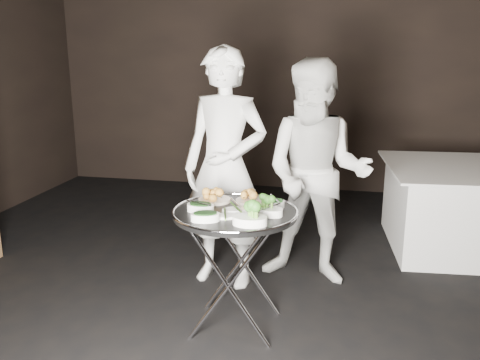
% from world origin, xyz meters
% --- Properties ---
extents(floor, '(6.00, 7.00, 0.05)m').
position_xyz_m(floor, '(0.00, 0.00, -0.03)').
color(floor, black).
rests_on(floor, ground).
extents(wall_back, '(6.00, 0.05, 3.00)m').
position_xyz_m(wall_back, '(0.00, 3.52, 1.50)').
color(wall_back, black).
rests_on(wall_back, floor).
extents(tray_stand, '(0.53, 0.45, 0.77)m').
position_xyz_m(tray_stand, '(0.06, -0.02, 0.43)').
color(tray_stand, silver).
rests_on(tray_stand, floor).
extents(serving_tray, '(0.78, 0.78, 0.04)m').
position_xyz_m(serving_tray, '(0.06, -0.02, 0.78)').
color(serving_tray, black).
rests_on(serving_tray, tray_stand).
extents(potato_plate_a, '(0.22, 0.22, 0.08)m').
position_xyz_m(potato_plate_a, '(-0.12, 0.15, 0.83)').
color(potato_plate_a, beige).
rests_on(potato_plate_a, serving_tray).
extents(potato_plate_b, '(0.20, 0.20, 0.07)m').
position_xyz_m(potato_plate_b, '(0.12, 0.18, 0.82)').
color(potato_plate_b, beige).
rests_on(potato_plate_b, serving_tray).
extents(greens_bowl, '(0.11, 0.11, 0.06)m').
position_xyz_m(greens_bowl, '(0.29, 0.11, 0.82)').
color(greens_bowl, white).
rests_on(greens_bowl, serving_tray).
extents(asparagus_plate_a, '(0.20, 0.17, 0.04)m').
position_xyz_m(asparagus_plate_a, '(0.06, -0.02, 0.81)').
color(asparagus_plate_a, white).
rests_on(asparagus_plate_a, serving_tray).
extents(asparagus_plate_b, '(0.18, 0.13, 0.03)m').
position_xyz_m(asparagus_plate_b, '(0.03, -0.16, 0.81)').
color(asparagus_plate_b, white).
rests_on(asparagus_plate_b, serving_tray).
extents(spinach_bowl_a, '(0.19, 0.13, 0.07)m').
position_xyz_m(spinach_bowl_a, '(-0.15, -0.07, 0.82)').
color(spinach_bowl_a, white).
rests_on(spinach_bowl_a, serving_tray).
extents(spinach_bowl_b, '(0.19, 0.15, 0.07)m').
position_xyz_m(spinach_bowl_b, '(-0.07, -0.24, 0.82)').
color(spinach_bowl_b, white).
rests_on(spinach_bowl_b, serving_tray).
extents(broccoli_bowl_a, '(0.21, 0.18, 0.07)m').
position_xyz_m(broccoli_bowl_a, '(0.27, -0.06, 0.82)').
color(broccoli_bowl_a, white).
rests_on(broccoli_bowl_a, serving_tray).
extents(broccoli_bowl_b, '(0.20, 0.15, 0.08)m').
position_xyz_m(broccoli_bowl_b, '(0.19, -0.25, 0.83)').
color(broccoli_bowl_b, white).
rests_on(broccoli_bowl_b, serving_tray).
extents(serving_utensils, '(0.59, 0.45, 0.01)m').
position_xyz_m(serving_utensils, '(0.07, 0.05, 0.84)').
color(serving_utensils, silver).
rests_on(serving_utensils, serving_tray).
extents(waiter_left, '(0.72, 0.54, 1.79)m').
position_xyz_m(waiter_left, '(-0.16, 0.64, 0.90)').
color(waiter_left, silver).
rests_on(waiter_left, floor).
extents(waiter_right, '(0.90, 0.74, 1.70)m').
position_xyz_m(waiter_right, '(0.51, 0.79, 0.85)').
color(waiter_right, silver).
rests_on(waiter_right, floor).
extents(dining_table, '(1.33, 1.33, 0.76)m').
position_xyz_m(dining_table, '(1.76, 1.71, 0.38)').
color(dining_table, white).
rests_on(dining_table, floor).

